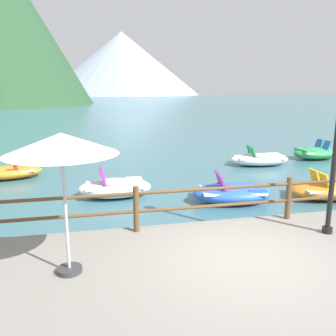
{
  "coord_description": "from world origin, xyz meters",
  "views": [
    {
      "loc": [
        -2.58,
        -5.36,
        3.3
      ],
      "look_at": [
        -0.27,
        5.0,
        0.9
      ],
      "focal_mm": 38.61,
      "sensor_mm": 36.0,
      "label": 1
    }
  ],
  "objects_px": {
    "pedal_boat_2": "(315,153)",
    "pedal_boat_7": "(260,159)",
    "pedal_boat_4": "(330,189)",
    "pedal_boat_0": "(7,172)",
    "pedal_boat_5": "(115,187)",
    "pedal_boat_3": "(232,193)",
    "beach_umbrella": "(61,146)"
  },
  "relations": [
    {
      "from": "beach_umbrella",
      "to": "pedal_boat_0",
      "type": "distance_m",
      "value": 8.96
    },
    {
      "from": "pedal_boat_2",
      "to": "pedal_boat_7",
      "type": "relative_size",
      "value": 0.85
    },
    {
      "from": "pedal_boat_5",
      "to": "pedal_boat_0",
      "type": "bearing_deg",
      "value": 140.19
    },
    {
      "from": "pedal_boat_5",
      "to": "pedal_boat_4",
      "type": "bearing_deg",
      "value": -14.2
    },
    {
      "from": "pedal_boat_3",
      "to": "pedal_boat_4",
      "type": "height_order",
      "value": "pedal_boat_3"
    },
    {
      "from": "pedal_boat_2",
      "to": "pedal_boat_7",
      "type": "height_order",
      "value": "pedal_boat_2"
    },
    {
      "from": "pedal_boat_4",
      "to": "pedal_boat_5",
      "type": "bearing_deg",
      "value": 165.8
    },
    {
      "from": "pedal_boat_5",
      "to": "pedal_boat_7",
      "type": "height_order",
      "value": "pedal_boat_5"
    },
    {
      "from": "beach_umbrella",
      "to": "pedal_boat_2",
      "type": "distance_m",
      "value": 14.25
    },
    {
      "from": "pedal_boat_3",
      "to": "pedal_boat_7",
      "type": "xyz_separation_m",
      "value": [
        3.11,
        4.53,
        -0.02
      ]
    },
    {
      "from": "beach_umbrella",
      "to": "pedal_boat_4",
      "type": "height_order",
      "value": "beach_umbrella"
    },
    {
      "from": "pedal_boat_7",
      "to": "pedal_boat_5",
      "type": "bearing_deg",
      "value": -153.35
    },
    {
      "from": "pedal_boat_0",
      "to": "pedal_boat_2",
      "type": "xyz_separation_m",
      "value": [
        13.25,
        0.87,
        0.04
      ]
    },
    {
      "from": "pedal_boat_4",
      "to": "pedal_boat_7",
      "type": "distance_m",
      "value": 4.79
    },
    {
      "from": "pedal_boat_2",
      "to": "pedal_boat_4",
      "type": "bearing_deg",
      "value": -120.67
    },
    {
      "from": "pedal_boat_3",
      "to": "pedal_boat_4",
      "type": "relative_size",
      "value": 0.99
    },
    {
      "from": "pedal_boat_0",
      "to": "pedal_boat_5",
      "type": "relative_size",
      "value": 1.13
    },
    {
      "from": "beach_umbrella",
      "to": "pedal_boat_2",
      "type": "relative_size",
      "value": 0.99
    },
    {
      "from": "beach_umbrella",
      "to": "pedal_boat_7",
      "type": "height_order",
      "value": "beach_umbrella"
    },
    {
      "from": "pedal_boat_3",
      "to": "pedal_boat_4",
      "type": "xyz_separation_m",
      "value": [
        3.02,
        -0.26,
        -0.01
      ]
    },
    {
      "from": "pedal_boat_3",
      "to": "pedal_boat_5",
      "type": "bearing_deg",
      "value": 157.88
    },
    {
      "from": "pedal_boat_2",
      "to": "pedal_boat_7",
      "type": "xyz_separation_m",
      "value": [
        -3.19,
        -0.74,
        -0.01
      ]
    },
    {
      "from": "pedal_boat_2",
      "to": "pedal_boat_4",
      "type": "height_order",
      "value": "pedal_boat_2"
    },
    {
      "from": "pedal_boat_0",
      "to": "pedal_boat_4",
      "type": "xyz_separation_m",
      "value": [
        9.97,
        -4.66,
        0.03
      ]
    },
    {
      "from": "pedal_boat_0",
      "to": "pedal_boat_2",
      "type": "bearing_deg",
      "value": 3.74
    },
    {
      "from": "pedal_boat_5",
      "to": "pedal_boat_3",
      "type": "bearing_deg",
      "value": -22.12
    },
    {
      "from": "beach_umbrella",
      "to": "pedal_boat_2",
      "type": "bearing_deg",
      "value": 40.62
    },
    {
      "from": "pedal_boat_5",
      "to": "pedal_boat_7",
      "type": "bearing_deg",
      "value": 26.65
    },
    {
      "from": "pedal_boat_4",
      "to": "pedal_boat_3",
      "type": "bearing_deg",
      "value": 175.03
    },
    {
      "from": "pedal_boat_5",
      "to": "pedal_boat_7",
      "type": "distance_m",
      "value": 7.13
    },
    {
      "from": "pedal_boat_0",
      "to": "pedal_boat_2",
      "type": "relative_size",
      "value": 1.12
    },
    {
      "from": "pedal_boat_0",
      "to": "pedal_boat_2",
      "type": "distance_m",
      "value": 13.28
    }
  ]
}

